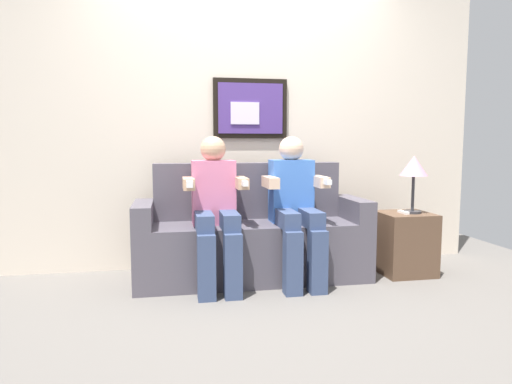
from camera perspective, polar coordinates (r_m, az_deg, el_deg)
ground_plane at (r=3.36m, az=0.48°, el=-12.21°), size 5.44×5.44×0.00m
back_wall_assembly at (r=3.96m, az=-1.65°, el=9.63°), size 4.19×0.10×2.60m
couch at (r=3.59m, az=-0.52°, el=-5.87°), size 1.79×0.58×0.90m
person_on_left at (r=3.34m, az=-5.11°, el=-1.69°), size 0.46×0.56×1.11m
person_on_right at (r=3.45m, az=4.90°, el=-1.45°), size 0.46×0.56×1.11m
side_table_right at (r=3.92m, az=18.06°, el=-6.09°), size 0.40×0.40×0.50m
table_lamp at (r=3.84m, az=19.09°, el=2.79°), size 0.22×0.22×0.46m
spare_remote_on_table at (r=3.83m, az=17.91°, el=-2.41°), size 0.04×0.13×0.02m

